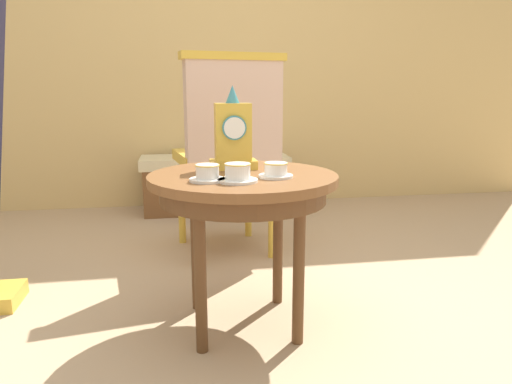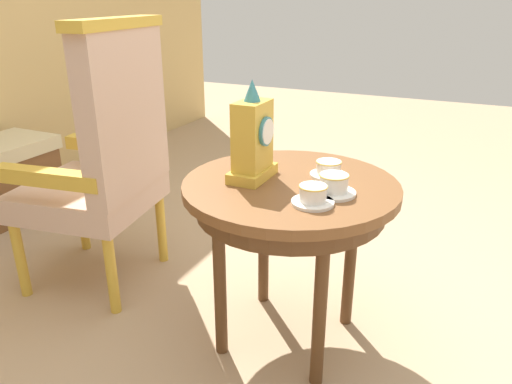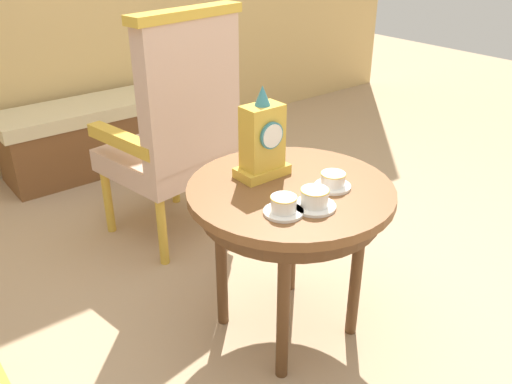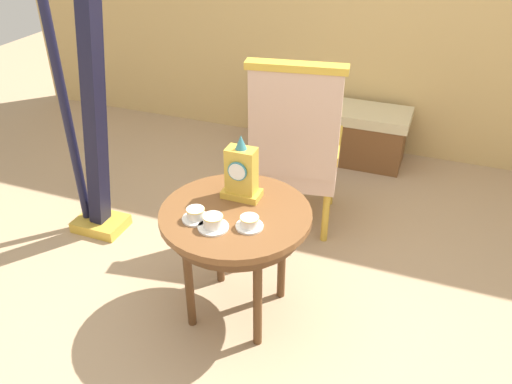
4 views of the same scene
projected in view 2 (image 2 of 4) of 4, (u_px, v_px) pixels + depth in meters
ground_plane at (293, 333)px, 1.89m from camera, size 10.00×10.00×0.00m
side_table at (290, 202)px, 1.67m from camera, size 0.73×0.73×0.63m
teacup_left at (313, 196)px, 1.45m from camera, size 0.13×0.13×0.06m
teacup_right at (334, 185)px, 1.53m from camera, size 0.14×0.14×0.07m
teacup_center at (329, 169)px, 1.68m from camera, size 0.13×0.13×0.06m
mantel_clock at (253, 140)px, 1.62m from camera, size 0.19×0.11×0.34m
armchair at (105, 157)px, 2.02m from camera, size 0.62×0.61×1.14m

